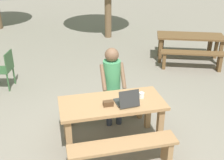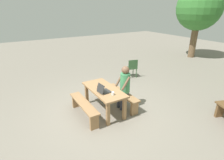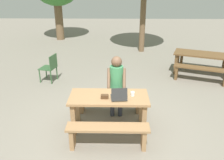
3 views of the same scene
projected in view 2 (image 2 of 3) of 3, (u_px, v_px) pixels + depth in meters
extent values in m
plane|color=gray|center=(104.00, 110.00, 5.57)|extent=(30.00, 30.00, 0.00)
cube|color=#9E754C|center=(104.00, 89.00, 5.29)|extent=(1.61, 0.74, 0.05)
cube|color=#9E754C|center=(87.00, 94.00, 5.86)|extent=(0.09, 0.09, 0.70)
cube|color=#9E754C|center=(108.00, 114.00, 4.74)|extent=(0.09, 0.09, 0.70)
cube|color=#9E754C|center=(101.00, 90.00, 6.12)|extent=(0.09, 0.09, 0.70)
cube|color=#9E754C|center=(124.00, 108.00, 5.00)|extent=(0.09, 0.09, 0.70)
cube|color=#9E754C|center=(84.00, 103.00, 5.08)|extent=(1.53, 0.30, 0.05)
cube|color=#9E754C|center=(76.00, 101.00, 5.69)|extent=(0.08, 0.24, 0.42)
cube|color=#9E754C|center=(94.00, 122.00, 4.64)|extent=(0.08, 0.24, 0.42)
cube|color=#9E754C|center=(122.00, 93.00, 5.71)|extent=(1.53, 0.30, 0.05)
cube|color=#9E754C|center=(111.00, 92.00, 6.33)|extent=(0.08, 0.24, 0.42)
cube|color=#9E754C|center=(134.00, 108.00, 5.28)|extent=(0.08, 0.24, 0.42)
cube|color=#2D2D2D|center=(105.00, 91.00, 5.09)|extent=(0.33, 0.28, 0.02)
cube|color=#2D2D2D|center=(101.00, 89.00, 4.95)|extent=(0.32, 0.11, 0.25)
cube|color=black|center=(101.00, 88.00, 4.96)|extent=(0.29, 0.09, 0.23)
cube|color=#4C331E|center=(100.00, 87.00, 5.28)|extent=(0.15, 0.08, 0.08)
cylinder|color=white|center=(113.00, 93.00, 4.89)|extent=(0.08, 0.08, 0.09)
cylinder|color=#333847|center=(118.00, 101.00, 5.66)|extent=(0.10, 0.10, 0.47)
cylinder|color=#333847|center=(121.00, 103.00, 5.52)|extent=(0.10, 0.10, 0.47)
cube|color=#333847|center=(122.00, 93.00, 5.53)|extent=(0.28, 0.28, 0.12)
cylinder|color=#3F8C59|center=(125.00, 83.00, 5.44)|extent=(0.30, 0.30, 0.61)
cylinder|color=brown|center=(119.00, 80.00, 5.51)|extent=(0.07, 0.32, 0.41)
cylinder|color=brown|center=(126.00, 84.00, 5.23)|extent=(0.07, 0.32, 0.41)
sphere|color=brown|center=(125.00, 70.00, 5.28)|extent=(0.24, 0.24, 0.24)
cube|color=#335933|center=(131.00, 68.00, 8.15)|extent=(0.54, 0.54, 0.02)
cube|color=#335933|center=(133.00, 65.00, 7.88)|extent=(0.13, 0.43, 0.42)
cylinder|color=#335933|center=(133.00, 71.00, 8.45)|extent=(0.04, 0.04, 0.42)
cylinder|color=#335933|center=(126.00, 71.00, 8.35)|extent=(0.04, 0.04, 0.42)
cylinder|color=#335933|center=(136.00, 73.00, 8.11)|extent=(0.04, 0.04, 0.42)
cylinder|color=#335933|center=(129.00, 74.00, 8.01)|extent=(0.04, 0.04, 0.42)
cube|color=brown|center=(220.00, 110.00, 5.17)|extent=(0.16, 0.25, 0.43)
cylinder|color=brown|center=(194.00, 40.00, 11.21)|extent=(0.40, 0.40, 2.21)
sphere|color=#387A33|center=(199.00, 8.00, 10.49)|extent=(2.64, 2.64, 2.64)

